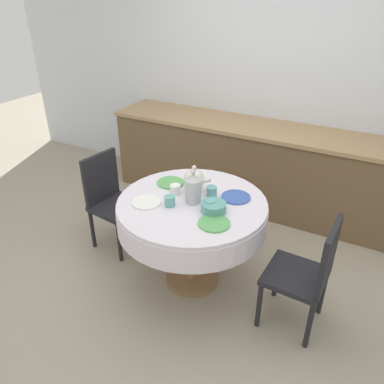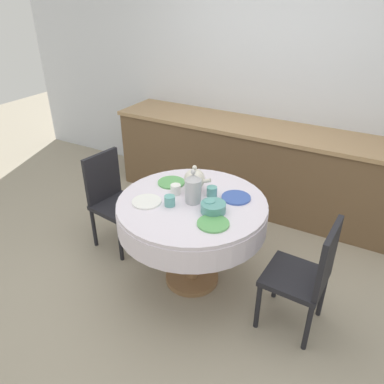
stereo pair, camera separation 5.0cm
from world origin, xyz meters
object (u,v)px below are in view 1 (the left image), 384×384
chair_right (111,197)px  teapot (194,179)px  coffee_carafe (193,188)px  chair_left (308,272)px

chair_right → teapot: bearing=100.8°
chair_right → teapot: size_ratio=3.93×
coffee_carafe → chair_left: bearing=-2.9°
chair_left → chair_right: (-1.81, 0.16, 0.00)m
teapot → chair_right: bearing=-176.9°
chair_left → coffee_carafe: bearing=89.7°
chair_left → teapot: (-0.98, 0.21, 0.37)m
teapot → chair_left: bearing=-12.1°
coffee_carafe → chair_right: bearing=172.6°
chair_right → coffee_carafe: bearing=90.3°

